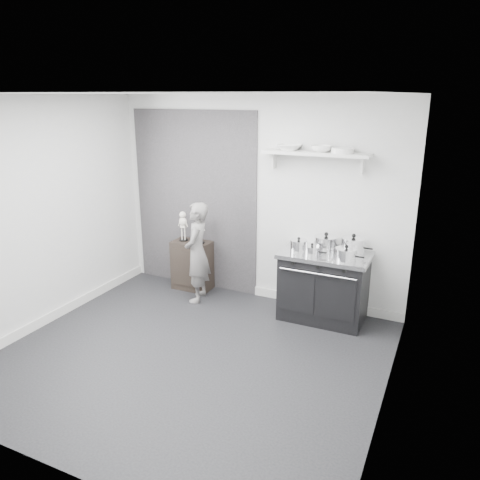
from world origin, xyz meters
name	(u,v)px	position (x,y,z in m)	size (l,w,h in m)	color
ground	(190,356)	(0.00, 0.00, 0.00)	(4.00, 4.00, 0.00)	black
room_shell	(185,203)	(-0.09, 0.15, 1.64)	(4.02, 3.62, 2.71)	silver
wall_shelf	(315,154)	(0.80, 1.68, 2.01)	(1.30, 0.26, 0.24)	silver
stove	(324,286)	(1.04, 1.48, 0.43)	(1.07, 0.67, 0.86)	black
side_cabinet	(192,265)	(-0.92, 1.61, 0.35)	(0.54, 0.32, 0.71)	black
child	(197,253)	(-0.65, 1.30, 0.68)	(0.50, 0.33, 1.36)	slate
pot_front_left	(299,246)	(0.74, 1.37, 0.94)	(0.29, 0.21, 0.19)	silver
pot_back_left	(326,243)	(1.01, 1.58, 0.95)	(0.38, 0.29, 0.23)	silver
pot_back_right	(353,246)	(1.34, 1.57, 0.97)	(0.37, 0.29, 0.26)	silver
pot_front_right	(346,254)	(1.32, 1.31, 0.94)	(0.33, 0.25, 0.19)	silver
pot_front_center	(312,250)	(0.91, 1.34, 0.92)	(0.27, 0.19, 0.15)	silver
skeleton_full	(183,224)	(-1.05, 1.61, 0.95)	(0.14, 0.09, 0.49)	beige
skeleton_torso	(200,228)	(-0.77, 1.61, 0.92)	(0.12, 0.08, 0.43)	beige
bowl_large	(289,147)	(0.47, 1.67, 2.08)	(0.29, 0.29, 0.07)	white
bowl_small	(321,149)	(0.87, 1.67, 2.08)	(0.24, 0.24, 0.08)	white
plate_stack	(343,150)	(1.12, 1.67, 2.07)	(0.26, 0.26, 0.06)	white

